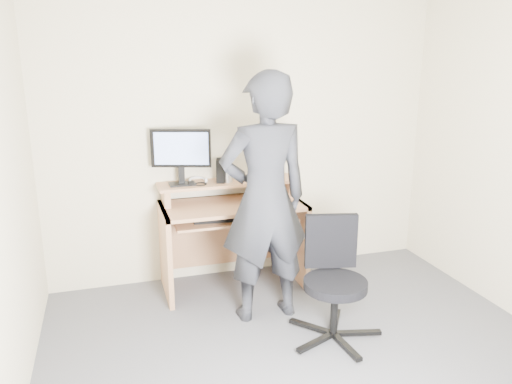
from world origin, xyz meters
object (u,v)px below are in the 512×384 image
monitor (181,152)px  desk (231,223)px  person (265,200)px  office_chair (334,275)px

monitor → desk: bearing=9.2°
monitor → person: person is taller
desk → person: person is taller
desk → monitor: 0.76m
desk → person: (0.10, -0.64, 0.39)m
desk → person: 0.76m
desk → monitor: size_ratio=2.49×
monitor → office_chair: bearing=-34.0°
monitor → office_chair: (0.88, -1.11, -0.73)m
monitor → person: size_ratio=0.26×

